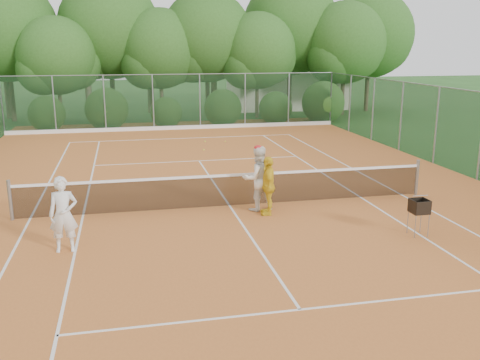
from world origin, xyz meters
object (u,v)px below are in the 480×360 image
Objects in this scene: player_white at (63,214)px; player_center_grp at (258,178)px; ball_hopper at (419,207)px; player_yellow at (268,186)px.

player_white is 5.43m from player_center_grp.
ball_hopper is at bearing -40.41° from player_center_grp.
player_center_grp reaches higher than ball_hopper.
player_center_grp is (5.01, 2.09, 0.06)m from player_white.
player_yellow is at bearing 16.64° from player_white.
ball_hopper is (3.34, -2.85, -0.20)m from player_center_grp.
player_center_grp is 4.39m from ball_hopper.
player_center_grp is 1.15× the size of player_yellow.
player_white is 8.39m from ball_hopper.
ball_hopper is (3.15, -2.42, -0.09)m from player_yellow.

